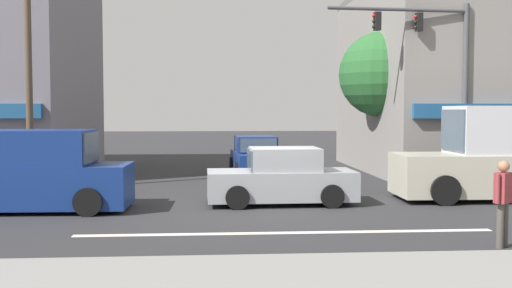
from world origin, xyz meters
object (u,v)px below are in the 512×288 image
at_px(utility_pole_near_left, 28,48).
at_px(sedan_waiting_far, 282,179).
at_px(street_tree, 381,75).
at_px(pedestrian_foreground_with_bag, 504,198).
at_px(traffic_light_mast, 438,64).
at_px(utility_pole_far_right, 451,64).
at_px(van_crossing_center, 37,172).
at_px(box_truck_crossing_rightbound, 498,157).
at_px(sedan_parked_curbside, 256,158).

bearing_deg(utility_pole_near_left, sedan_waiting_far, -22.70).
relative_size(street_tree, sedan_waiting_far, 1.38).
bearing_deg(pedestrian_foreground_with_bag, traffic_light_mast, 76.94).
xyz_separation_m(utility_pole_far_right, van_crossing_center, (-15.10, -10.06, -3.65)).
distance_m(sedan_waiting_far, van_crossing_center, 6.54).
height_order(van_crossing_center, pedestrian_foreground_with_bag, van_crossing_center).
distance_m(box_truck_crossing_rightbound, sedan_waiting_far, 6.46).
bearing_deg(traffic_light_mast, pedestrian_foreground_with_bag, -103.06).
bearing_deg(street_tree, traffic_light_mast, -76.03).
relative_size(street_tree, pedestrian_foreground_with_bag, 3.43).
relative_size(utility_pole_near_left, sedan_waiting_far, 2.17).
xyz_separation_m(utility_pole_far_right, box_truck_crossing_rightbound, (-2.17, -9.03, -3.40)).
relative_size(utility_pole_near_left, box_truck_crossing_rightbound, 1.59).
height_order(street_tree, pedestrian_foreground_with_bag, street_tree).
bearing_deg(traffic_light_mast, utility_pole_near_left, 179.36).
distance_m(sedan_parked_curbside, pedestrian_foreground_with_bag, 13.65).
bearing_deg(sedan_parked_curbside, sedan_waiting_far, -88.53).
height_order(utility_pole_near_left, traffic_light_mast, utility_pole_near_left).
bearing_deg(van_crossing_center, utility_pole_far_right, 33.67).
xyz_separation_m(traffic_light_mast, sedan_parked_curbside, (-5.83, 4.39, -3.46)).
bearing_deg(utility_pole_near_left, sedan_parked_curbside, 29.08).
xyz_separation_m(utility_pole_near_left, utility_pole_far_right, (16.42, 6.12, 0.02)).
bearing_deg(box_truck_crossing_rightbound, pedestrian_foreground_with_bag, -115.33).
xyz_separation_m(box_truck_crossing_rightbound, pedestrian_foreground_with_bag, (-2.82, -5.95, -0.30)).
bearing_deg(sedan_waiting_far, sedan_parked_curbside, 91.47).
height_order(utility_pole_near_left, van_crossing_center, utility_pole_near_left).
xyz_separation_m(box_truck_crossing_rightbound, van_crossing_center, (-12.93, -1.03, -0.25)).
relative_size(utility_pole_near_left, sedan_parked_curbside, 2.14).
distance_m(street_tree, sedan_parked_curbside, 5.99).
bearing_deg(street_tree, pedestrian_foreground_with_bag, -95.19).
xyz_separation_m(van_crossing_center, pedestrian_foreground_with_bag, (10.12, -4.92, -0.05)).
bearing_deg(utility_pole_near_left, traffic_light_mast, -0.64).
bearing_deg(pedestrian_foreground_with_bag, sedan_parked_curbside, 106.19).
bearing_deg(pedestrian_foreground_with_bag, van_crossing_center, 154.06).
bearing_deg(van_crossing_center, utility_pole_near_left, 108.52).
xyz_separation_m(utility_pole_near_left, pedestrian_foreground_with_bag, (11.44, -8.86, -3.68)).
height_order(traffic_light_mast, sedan_parked_curbside, traffic_light_mast).
distance_m(street_tree, utility_pole_far_right, 4.72).
height_order(street_tree, utility_pole_near_left, utility_pole_near_left).
distance_m(traffic_light_mast, sedan_waiting_far, 7.31).
relative_size(sedan_waiting_far, pedestrian_foreground_with_bag, 2.47).
bearing_deg(sedan_parked_curbside, box_truck_crossing_rightbound, -47.22).
xyz_separation_m(traffic_light_mast, van_crossing_center, (-12.14, -3.79, -3.17)).
bearing_deg(pedestrian_foreground_with_bag, utility_pole_far_right, 71.60).
bearing_deg(box_truck_crossing_rightbound, sedan_parked_curbside, 132.78).
distance_m(utility_pole_far_right, box_truck_crossing_rightbound, 9.89).
relative_size(utility_pole_far_right, sedan_parked_curbside, 2.15).
xyz_separation_m(box_truck_crossing_rightbound, sedan_waiting_far, (-6.43, -0.36, -0.54)).
distance_m(utility_pole_near_left, utility_pole_far_right, 17.52).
bearing_deg(utility_pole_near_left, street_tree, 15.45).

